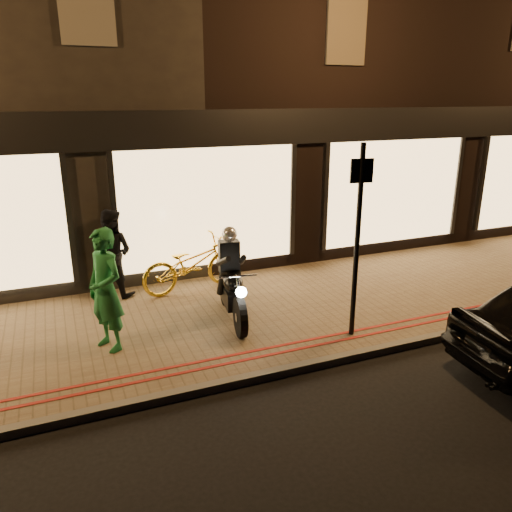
{
  "coord_description": "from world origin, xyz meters",
  "views": [
    {
      "loc": [
        -2.85,
        -5.51,
        3.75
      ],
      "look_at": [
        0.27,
        2.11,
        1.1
      ],
      "focal_mm": 35.0,
      "sensor_mm": 36.0,
      "label": 1
    }
  ],
  "objects_px": {
    "sign_post": "(358,233)",
    "bicycle_gold": "(192,264)",
    "person_green": "(106,290)",
    "motorcycle": "(232,284)"
  },
  "relations": [
    {
      "from": "sign_post",
      "to": "bicycle_gold",
      "type": "xyz_separation_m",
      "value": [
        -1.84,
        2.81,
        -1.14
      ]
    },
    {
      "from": "bicycle_gold",
      "to": "person_green",
      "type": "bearing_deg",
      "value": 126.08
    },
    {
      "from": "sign_post",
      "to": "bicycle_gold",
      "type": "bearing_deg",
      "value": 123.16
    },
    {
      "from": "sign_post",
      "to": "bicycle_gold",
      "type": "relative_size",
      "value": 1.48
    },
    {
      "from": "motorcycle",
      "to": "sign_post",
      "type": "xyz_separation_m",
      "value": [
        1.56,
        -1.29,
        1.06
      ]
    },
    {
      "from": "motorcycle",
      "to": "bicycle_gold",
      "type": "distance_m",
      "value": 1.55
    },
    {
      "from": "motorcycle",
      "to": "person_green",
      "type": "relative_size",
      "value": 1.04
    },
    {
      "from": "person_green",
      "to": "bicycle_gold",
      "type": "bearing_deg",
      "value": 107.0
    },
    {
      "from": "motorcycle",
      "to": "bicycle_gold",
      "type": "height_order",
      "value": "motorcycle"
    },
    {
      "from": "bicycle_gold",
      "to": "person_green",
      "type": "xyz_separation_m",
      "value": [
        -1.78,
        -1.81,
        0.4
      ]
    }
  ]
}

